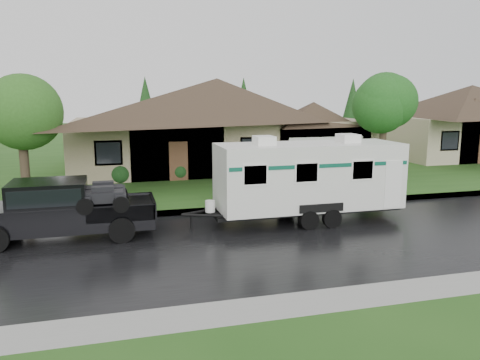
# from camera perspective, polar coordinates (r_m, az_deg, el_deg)

# --- Properties ---
(ground) EXTENTS (140.00, 140.00, 0.00)m
(ground) POSITION_cam_1_polar(r_m,az_deg,el_deg) (17.14, 0.80, -5.54)
(ground) COLOR #244E18
(ground) RESTS_ON ground
(road) EXTENTS (140.00, 8.00, 0.01)m
(road) POSITION_cam_1_polar(r_m,az_deg,el_deg) (15.31, 2.86, -7.48)
(road) COLOR black
(road) RESTS_ON ground
(curb) EXTENTS (140.00, 0.50, 0.15)m
(curb) POSITION_cam_1_polar(r_m,az_deg,el_deg) (19.23, -1.04, -3.56)
(curb) COLOR gray
(curb) RESTS_ON ground
(lawn) EXTENTS (140.00, 26.00, 0.15)m
(lawn) POSITION_cam_1_polar(r_m,az_deg,el_deg) (31.53, -6.69, 1.82)
(lawn) COLOR #244E18
(lawn) RESTS_ON ground
(house_main) EXTENTS (19.44, 10.80, 6.90)m
(house_main) POSITION_cam_1_polar(r_m,az_deg,el_deg) (30.49, -2.19, 8.24)
(house_main) COLOR gray
(house_main) RESTS_ON lawn
(house_neighbor) EXTENTS (15.12, 9.72, 6.45)m
(house_neighbor) POSITION_cam_1_polar(r_m,az_deg,el_deg) (40.40, 26.69, 7.28)
(house_neighbor) COLOR tan
(house_neighbor) RESTS_ON lawn
(tree_left_green) EXTENTS (3.33, 3.33, 5.52)m
(tree_left_green) POSITION_cam_1_polar(r_m,az_deg,el_deg) (22.05, -25.22, 7.49)
(tree_left_green) COLOR #382B1E
(tree_left_green) RESTS_ON lawn
(tree_right_green) EXTENTS (3.42, 3.42, 5.66)m
(tree_right_green) POSITION_cam_1_polar(r_m,az_deg,el_deg) (28.22, 17.22, 8.60)
(tree_right_green) COLOR #382B1E
(tree_right_green) RESTS_ON lawn
(shrub_row) EXTENTS (13.60, 1.00, 1.00)m
(shrub_row) POSITION_cam_1_polar(r_m,az_deg,el_deg) (26.30, -0.55, 1.48)
(shrub_row) COLOR #143814
(shrub_row) RESTS_ON lawn
(pickup_truck) EXTENTS (5.86, 2.23, 1.95)m
(pickup_truck) POSITION_cam_1_polar(r_m,az_deg,el_deg) (16.43, -21.23, -3.18)
(pickup_truck) COLOR black
(pickup_truck) RESTS_ON ground
(travel_trailer) EXTENTS (7.22, 2.54, 3.24)m
(travel_trailer) POSITION_cam_1_polar(r_m,az_deg,el_deg) (17.62, 8.36, 0.52)
(travel_trailer) COLOR silver
(travel_trailer) RESTS_ON ground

